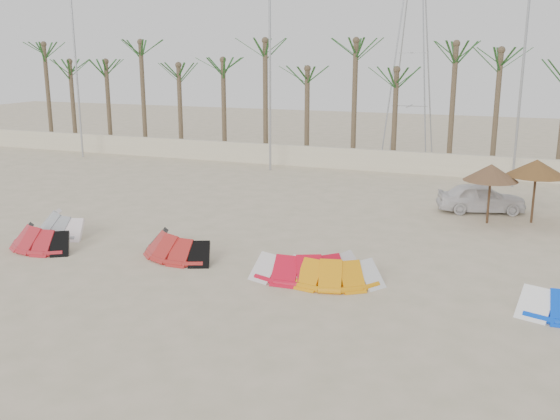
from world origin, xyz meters
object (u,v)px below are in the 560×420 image
at_px(parasol_left, 491,173).
at_px(kite_red_mid, 180,244).
at_px(kite_grey, 65,222).
at_px(kite_red_right, 311,263).
at_px(car, 481,198).
at_px(parasol_mid, 537,168).
at_px(kite_orange, 334,269).
at_px(kite_red_left, 44,236).

bearing_deg(parasol_left, kite_red_mid, -139.91).
bearing_deg(kite_grey, parasol_left, 25.38).
relative_size(kite_red_right, car, 1.01).
bearing_deg(kite_red_mid, car, 47.09).
bearing_deg(kite_red_right, kite_red_mid, 176.38).
height_order(kite_grey, kite_red_right, same).
bearing_deg(kite_red_mid, parasol_mid, 37.98).
bearing_deg(parasol_mid, kite_orange, -121.07).
distance_m(kite_grey, kite_red_mid, 5.87).
xyz_separation_m(kite_orange, car, (3.72, 10.90, 0.24)).
relative_size(kite_red_left, kite_orange, 0.93).
bearing_deg(parasol_mid, parasol_left, -156.63).
bearing_deg(kite_red_right, parasol_mid, 54.60).
height_order(kite_red_mid, kite_red_right, same).
bearing_deg(kite_red_left, parasol_left, 31.82).
height_order(kite_red_left, kite_red_right, same).
bearing_deg(car, kite_grey, 105.21).
height_order(kite_grey, car, car).
relative_size(kite_red_right, kite_orange, 1.16).
height_order(kite_red_left, parasol_left, parasol_left).
height_order(kite_red_left, kite_red_mid, same).
height_order(kite_red_right, car, car).
xyz_separation_m(kite_grey, kite_red_right, (10.80, -1.23, 0.00)).
bearing_deg(parasol_left, kite_orange, -114.63).
xyz_separation_m(parasol_mid, car, (-2.15, 1.15, -1.70)).
relative_size(kite_grey, parasol_mid, 1.22).
distance_m(kite_red_right, car, 11.57).
height_order(kite_grey, parasol_mid, parasol_mid).
height_order(kite_grey, kite_red_left, same).
relative_size(parasol_left, car, 0.66).
bearing_deg(car, kite_orange, 144.93).
xyz_separation_m(kite_red_mid, kite_orange, (5.86, -0.59, -0.00)).
height_order(kite_orange, car, car).
distance_m(kite_grey, car, 18.02).
distance_m(kite_grey, parasol_left, 17.55).
distance_m(kite_red_mid, parasol_left, 13.16).
distance_m(parasol_left, car, 2.47).
bearing_deg(kite_red_left, car, 37.48).
xyz_separation_m(kite_grey, kite_red_mid, (5.80, -0.92, 0.00)).
distance_m(kite_red_mid, kite_red_right, 5.01).
relative_size(kite_red_left, kite_red_right, 0.80).
bearing_deg(parasol_left, parasol_mid, 23.37).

